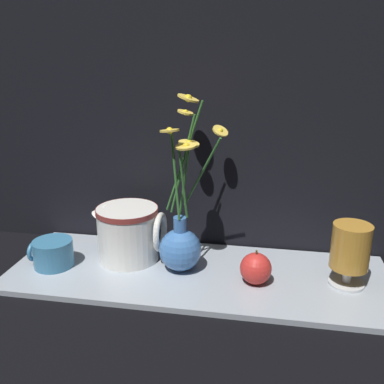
# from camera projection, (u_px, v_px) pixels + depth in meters

# --- Properties ---
(ground_plane) EXTENTS (6.00, 6.00, 0.00)m
(ground_plane) POSITION_uv_depth(u_px,v_px,m) (197.00, 277.00, 0.94)
(ground_plane) COLOR black
(shelf) EXTENTS (0.82, 0.29, 0.01)m
(shelf) POSITION_uv_depth(u_px,v_px,m) (197.00, 274.00, 0.94)
(shelf) COLOR #9EA8B2
(shelf) RESTS_ON ground_plane
(backdrop_wall) EXTENTS (1.32, 0.02, 1.10)m
(backdrop_wall) POSITION_uv_depth(u_px,v_px,m) (210.00, 12.00, 0.92)
(backdrop_wall) COLOR black
(backdrop_wall) RESTS_ON ground_plane
(vase_with_flowers) EXTENTS (0.14, 0.16, 0.37)m
(vase_with_flowers) POSITION_uv_depth(u_px,v_px,m) (181.00, 239.00, 0.93)
(vase_with_flowers) COLOR #3F72B7
(vase_with_flowers) RESTS_ON shelf
(yellow_mug) EXTENTS (0.10, 0.09, 0.06)m
(yellow_mug) POSITION_uv_depth(u_px,v_px,m) (53.00, 253.00, 0.95)
(yellow_mug) COLOR teal
(yellow_mug) RESTS_ON shelf
(ceramic_pitcher) EXTENTS (0.17, 0.14, 0.14)m
(ceramic_pitcher) POSITION_uv_depth(u_px,v_px,m) (129.00, 231.00, 0.97)
(ceramic_pitcher) COLOR white
(ceramic_pitcher) RESTS_ON shelf
(tea_glass) EXTENTS (0.08, 0.08, 0.13)m
(tea_glass) POSITION_uv_depth(u_px,v_px,m) (350.00, 248.00, 0.86)
(tea_glass) COLOR silver
(tea_glass) RESTS_ON shelf
(orange_fruit) EXTENTS (0.07, 0.07, 0.07)m
(orange_fruit) POSITION_uv_depth(u_px,v_px,m) (256.00, 268.00, 0.88)
(orange_fruit) COLOR red
(orange_fruit) RESTS_ON shelf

